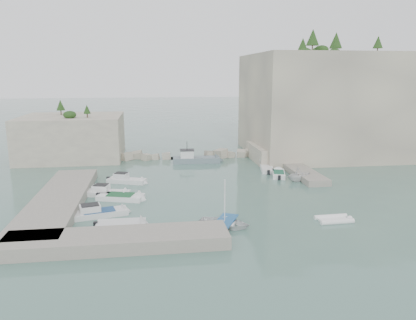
{
  "coord_description": "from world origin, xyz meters",
  "views": [
    {
      "loc": [
        -7.05,
        -43.98,
        13.8
      ],
      "look_at": [
        0.0,
        6.0,
        3.0
      ],
      "focal_mm": 35.0,
      "sensor_mm": 36.0,
      "label": 1
    }
  ],
  "objects": [
    {
      "name": "motorboat_b",
      "position": [
        -12.26,
        2.04,
        0.0
      ],
      "size": [
        5.76,
        3.1,
        1.4
      ],
      "primitive_type": null,
      "rotation": [
        0.0,
        0.0,
        -0.25
      ],
      "color": "white",
      "rests_on": "ground"
    },
    {
      "name": "cliff_east",
      "position": [
        23.0,
        23.0,
        8.5
      ],
      "size": [
        26.0,
        22.0,
        17.0
      ],
      "primitive_type": "cube",
      "color": "beige",
      "rests_on": "ground"
    },
    {
      "name": "motorboat_e",
      "position": [
        -10.03,
        -8.28,
        0.0
      ],
      "size": [
        4.9,
        2.12,
        0.7
      ],
      "primitive_type": null,
      "rotation": [
        0.0,
        0.0,
        -0.03
      ],
      "color": "silver",
      "rests_on": "ground"
    },
    {
      "name": "cliff_terrace",
      "position": [
        13.0,
        18.0,
        1.25
      ],
      "size": [
        8.0,
        10.0,
        2.5
      ],
      "primitive_type": "cube",
      "color": "beige",
      "rests_on": "ground"
    },
    {
      "name": "vegetation",
      "position": [
        17.83,
        24.4,
        17.93
      ],
      "size": [
        53.48,
        13.88,
        13.4
      ],
      "color": "#1E4219",
      "rests_on": "ground"
    },
    {
      "name": "rowboat",
      "position": [
        -0.64,
        -9.4,
        0.0
      ],
      "size": [
        5.72,
        5.13,
        0.97
      ],
      "primitive_type": "imported",
      "rotation": [
        0.0,
        0.0,
        1.1
      ],
      "color": "white",
      "rests_on": "ground"
    },
    {
      "name": "tender_east_c",
      "position": [
        9.4,
        11.39,
        0.0
      ],
      "size": [
        2.59,
        5.35,
        0.7
      ],
      "primitive_type": null,
      "rotation": [
        0.0,
        0.0,
        1.38
      ],
      "color": "silver",
      "rests_on": "ground"
    },
    {
      "name": "rowboat_mast",
      "position": [
        -0.64,
        -9.4,
        2.59
      ],
      "size": [
        0.1,
        0.1,
        4.2
      ],
      "primitive_type": "cylinder",
      "color": "white",
      "rests_on": "rowboat"
    },
    {
      "name": "ledge_east",
      "position": [
        13.5,
        10.0,
        0.4
      ],
      "size": [
        3.0,
        16.0,
        0.8
      ],
      "primitive_type": "cube",
      "color": "#9E9689",
      "rests_on": "ground"
    },
    {
      "name": "motorboat_d",
      "position": [
        -12.4,
        -4.89,
        0.0
      ],
      "size": [
        6.31,
        3.24,
        1.4
      ],
      "primitive_type": null,
      "rotation": [
        0.0,
        0.0,
        0.25
      ],
      "color": "silver",
      "rests_on": "ground"
    },
    {
      "name": "tender_east_b",
      "position": [
        10.11,
        8.12,
        0.0
      ],
      "size": [
        2.84,
        5.03,
        0.7
      ],
      "primitive_type": null,
      "rotation": [
        0.0,
        0.0,
        1.3
      ],
      "color": "white",
      "rests_on": "ground"
    },
    {
      "name": "breakwater",
      "position": [
        -1.0,
        22.0,
        0.7
      ],
      "size": [
        28.0,
        3.0,
        1.4
      ],
      "primitive_type": "cube",
      "color": "beige",
      "rests_on": "ground"
    },
    {
      "name": "work_boat",
      "position": [
        -0.12,
        18.32,
        0.0
      ],
      "size": [
        8.2,
        2.83,
        2.2
      ],
      "primitive_type": null,
      "rotation": [
        0.0,
        0.0,
        -0.06
      ],
      "color": "slate",
      "rests_on": "ground"
    },
    {
      "name": "quay_west",
      "position": [
        -17.0,
        -1.0,
        0.55
      ],
      "size": [
        5.0,
        24.0,
        1.1
      ],
      "primitive_type": "cube",
      "color": "#9E9689",
      "rests_on": "ground"
    },
    {
      "name": "outcrop_west",
      "position": [
        -20.0,
        25.0,
        3.5
      ],
      "size": [
        16.0,
        14.0,
        7.0
      ],
      "primitive_type": "cube",
      "color": "beige",
      "rests_on": "ground"
    },
    {
      "name": "quay_south",
      "position": [
        -10.0,
        -12.5,
        0.55
      ],
      "size": [
        18.0,
        4.0,
        1.1
      ],
      "primitive_type": "cube",
      "color": "#9E9689",
      "rests_on": "ground"
    },
    {
      "name": "inflatable_dinghy",
      "position": [
        9.97,
        -9.42,
        0.0
      ],
      "size": [
        3.67,
        1.87,
        0.44
      ],
      "primitive_type": null,
      "rotation": [
        0.0,
        0.0,
        0.03
      ],
      "color": "white",
      "rests_on": "ground"
    },
    {
      "name": "ground",
      "position": [
        0.0,
        0.0,
        0.0
      ],
      "size": [
        400.0,
        400.0,
        0.0
      ],
      "primitive_type": "plane",
      "color": "slate",
      "rests_on": "ground"
    },
    {
      "name": "tender_east_d",
      "position": [
        10.88,
        14.13,
        0.0
      ],
      "size": [
        4.42,
        2.47,
        1.61
      ],
      "primitive_type": "imported",
      "rotation": [
        0.0,
        0.0,
        1.8
      ],
      "color": "white",
      "rests_on": "ground"
    },
    {
      "name": "tender_east_a",
      "position": [
        11.95,
        5.24,
        0.0
      ],
      "size": [
        4.6,
        4.29,
        1.97
      ],
      "primitive_type": "imported",
      "rotation": [
        0.0,
        0.0,
        1.91
      ],
      "color": "white",
      "rests_on": "ground"
    },
    {
      "name": "motorboat_a",
      "position": [
        -10.37,
        7.42,
        0.0
      ],
      "size": [
        5.67,
        3.45,
        1.4
      ],
      "primitive_type": null,
      "rotation": [
        0.0,
        0.0,
        -0.36
      ],
      "color": "silver",
      "rests_on": "ground"
    },
    {
      "name": "motorboat_c",
      "position": [
        -10.68,
        0.33,
        0.0
      ],
      "size": [
        5.96,
        3.59,
        0.7
      ],
      "primitive_type": null,
      "rotation": [
        0.0,
        0.0,
        -0.3
      ],
      "color": "white",
      "rests_on": "ground"
    }
  ]
}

